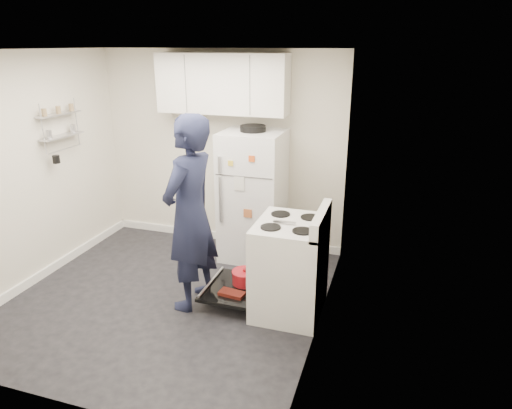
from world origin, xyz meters
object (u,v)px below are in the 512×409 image
(electric_range, at_px, (289,268))
(person, at_px, (190,214))
(open_oven_door, at_px, (238,283))
(refrigerator, at_px, (253,195))

(electric_range, bearing_deg, person, -170.94)
(electric_range, relative_size, person, 0.56)
(electric_range, distance_m, open_oven_door, 0.62)
(refrigerator, height_order, person, person)
(open_oven_door, relative_size, person, 0.36)
(refrigerator, bearing_deg, person, -100.83)
(electric_range, bearing_deg, refrigerator, 123.36)
(person, bearing_deg, open_oven_door, 123.96)
(electric_range, bearing_deg, open_oven_door, 175.50)
(electric_range, height_order, refrigerator, refrigerator)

